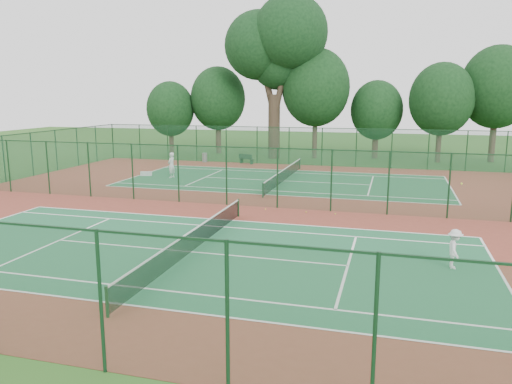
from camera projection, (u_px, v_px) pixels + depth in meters
ground at (252, 206)px, 29.24m from camera, size 120.00×120.00×0.00m
red_pad at (252, 206)px, 29.24m from camera, size 40.00×36.00×0.01m
court_near at (192, 252)px, 20.72m from camera, size 23.77×10.97×0.01m
court_far at (284, 181)px, 37.75m from camera, size 23.77×10.97×0.01m
fence_north at (305, 146)px, 45.92m from camera, size 40.00×0.09×3.50m
fence_south at (44, 295)px, 11.88m from camera, size 40.00×0.09×3.50m
fence_divider at (252, 177)px, 28.90m from camera, size 40.00×0.09×3.50m
tennis_net_near at (192, 240)px, 20.62m from camera, size 0.10×12.90×0.97m
tennis_net_far at (284, 174)px, 37.64m from camera, size 0.10×12.90×0.97m
player_near at (455, 249)px, 18.65m from camera, size 0.62×1.01×1.51m
player_far at (171, 165)px, 39.07m from camera, size 0.57×0.78×1.99m
trash_bin at (205, 157)px, 48.27m from camera, size 0.61×0.61×0.89m
bench at (246, 159)px, 47.10m from camera, size 1.55×0.89×0.92m
kit_bag at (146, 174)px, 40.14m from camera, size 0.97×0.61×0.34m
stray_ball_a at (335, 214)px, 27.22m from camera, size 0.07×0.07×0.07m
stray_ball_b at (306, 212)px, 27.67m from camera, size 0.07×0.07×0.07m
stray_ball_c at (266, 209)px, 28.35m from camera, size 0.07×0.07×0.07m
big_tree at (276, 44)px, 49.34m from camera, size 10.43×7.64×16.03m
evergreen_row at (320, 157)px, 52.04m from camera, size 39.00×5.00×12.00m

